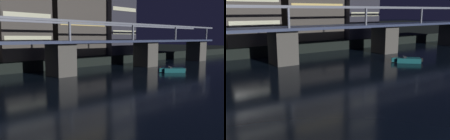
# 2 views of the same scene
# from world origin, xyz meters

# --- Properties ---
(far_riverbank) EXTENTS (240.00, 80.00, 2.20)m
(far_riverbank) POSITION_xyz_m (0.00, 81.60, 1.10)
(far_riverbank) COLOR black
(far_riverbank) RESTS_ON ground
(river_bridge) EXTENTS (95.27, 6.40, 9.38)m
(river_bridge) POSITION_xyz_m (-0.00, 33.60, 4.11)
(river_bridge) COLOR #4C4944
(river_bridge) RESTS_ON ground
(speedboat_mid_center) EXTENTS (4.55, 4.20, 1.16)m
(speedboat_mid_center) POSITION_xyz_m (18.07, 23.28, 0.41)
(speedboat_mid_center) COLOR #196066
(speedboat_mid_center) RESTS_ON ground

